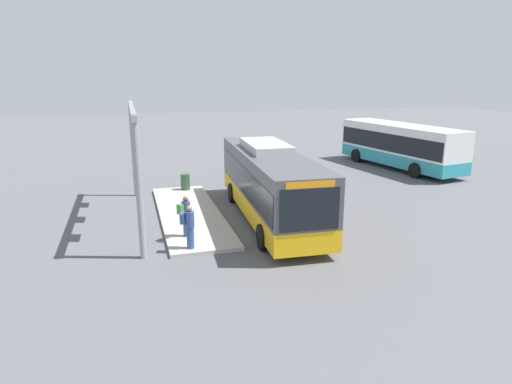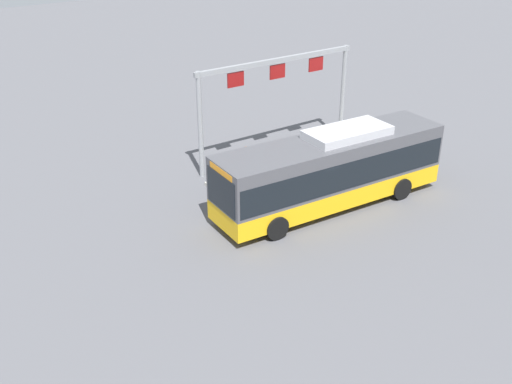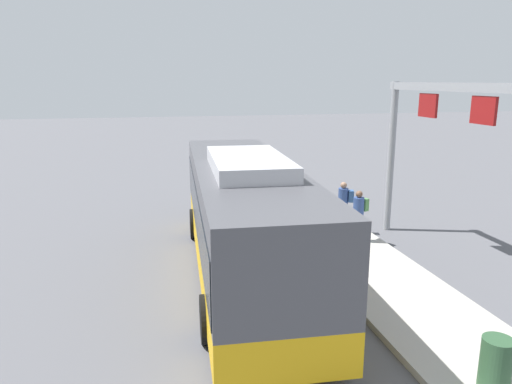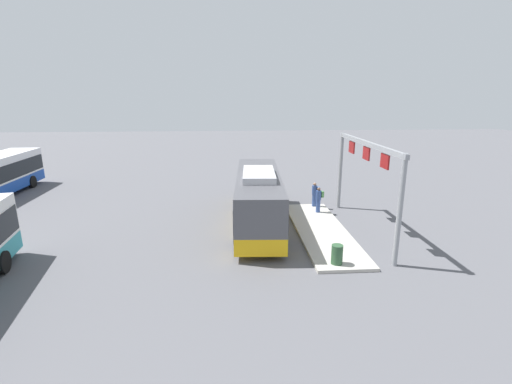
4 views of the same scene
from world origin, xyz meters
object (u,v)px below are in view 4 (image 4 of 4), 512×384
trash_bin (337,254)px  person_boarding (319,199)px  person_waiting_near (315,194)px  bus_main (258,196)px

trash_bin → person_boarding: bearing=-7.2°
person_boarding → person_waiting_near: (1.32, -0.04, 0.00)m
person_boarding → person_waiting_near: 1.32m
bus_main → person_waiting_near: bus_main is taller
person_boarding → person_waiting_near: same height
person_waiting_near → trash_bin: bearing=100.3°
person_waiting_near → trash_bin: size_ratio=1.86×
bus_main → person_boarding: bus_main is taller
bus_main → person_waiting_near: (3.00, -4.12, -0.76)m
bus_main → person_waiting_near: size_ratio=6.50×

